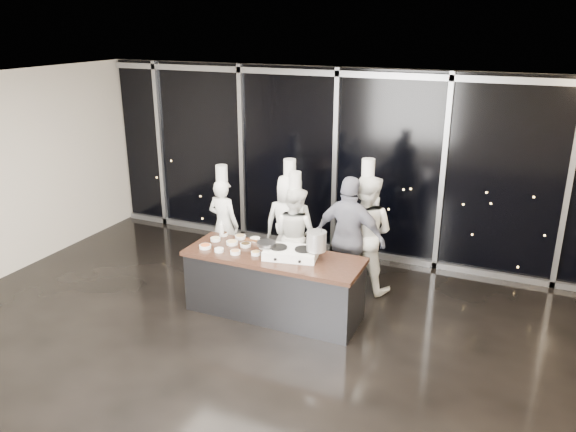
% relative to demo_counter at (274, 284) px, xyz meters
% --- Properties ---
extents(ground, '(9.00, 9.00, 0.00)m').
position_rel_demo_counter_xyz_m(ground, '(0.00, -0.90, -0.45)').
color(ground, black).
rests_on(ground, ground).
extents(room_shell, '(9.02, 7.02, 3.21)m').
position_rel_demo_counter_xyz_m(room_shell, '(0.18, -0.90, 1.79)').
color(room_shell, beige).
rests_on(room_shell, ground).
extents(window_wall, '(8.90, 0.11, 3.20)m').
position_rel_demo_counter_xyz_m(window_wall, '(0.00, 2.53, 1.14)').
color(window_wall, black).
rests_on(window_wall, ground).
extents(demo_counter, '(2.46, 0.86, 0.90)m').
position_rel_demo_counter_xyz_m(demo_counter, '(0.00, 0.00, 0.00)').
color(demo_counter, '#333337').
rests_on(demo_counter, ground).
extents(stove, '(0.78, 0.56, 0.14)m').
position_rel_demo_counter_xyz_m(stove, '(0.25, 0.02, 0.51)').
color(stove, white).
rests_on(stove, demo_counter).
extents(frying_pan, '(0.47, 0.31, 0.04)m').
position_rel_demo_counter_xyz_m(frying_pan, '(-0.10, -0.03, 0.61)').
color(frying_pan, slate).
rests_on(frying_pan, stove).
extents(stock_pot, '(0.31, 0.31, 0.26)m').
position_rel_demo_counter_xyz_m(stock_pot, '(0.59, 0.07, 0.72)').
color(stock_pot, '#BDBDC0').
rests_on(stock_pot, stove).
extents(prep_bowls, '(1.39, 0.69, 0.05)m').
position_rel_demo_counter_xyz_m(prep_bowls, '(-0.48, 0.06, 0.47)').
color(prep_bowls, white).
rests_on(prep_bowls, demo_counter).
extents(squeeze_bottle, '(0.07, 0.07, 0.25)m').
position_rel_demo_counter_xyz_m(squeeze_bottle, '(-1.00, 0.33, 0.57)').
color(squeeze_bottle, white).
rests_on(squeeze_bottle, demo_counter).
extents(chef_far_left, '(0.60, 0.43, 1.76)m').
position_rel_demo_counter_xyz_m(chef_far_left, '(-1.41, 1.09, 0.34)').
color(chef_far_left, white).
rests_on(chef_far_left, ground).
extents(chef_left, '(0.88, 0.63, 1.92)m').
position_rel_demo_counter_xyz_m(chef_left, '(-0.32, 1.28, 0.40)').
color(chef_left, white).
rests_on(chef_left, ground).
extents(chef_center, '(0.87, 0.75, 1.79)m').
position_rel_demo_counter_xyz_m(chef_center, '(-0.14, 1.08, 0.34)').
color(chef_center, white).
rests_on(chef_center, ground).
extents(guest, '(1.12, 0.55, 1.85)m').
position_rel_demo_counter_xyz_m(guest, '(0.78, 0.94, 0.47)').
color(guest, '#151C3B').
rests_on(guest, ground).
extents(chef_right, '(0.94, 0.77, 2.04)m').
position_rel_demo_counter_xyz_m(chef_right, '(0.91, 1.28, 0.46)').
color(chef_right, white).
rests_on(chef_right, ground).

